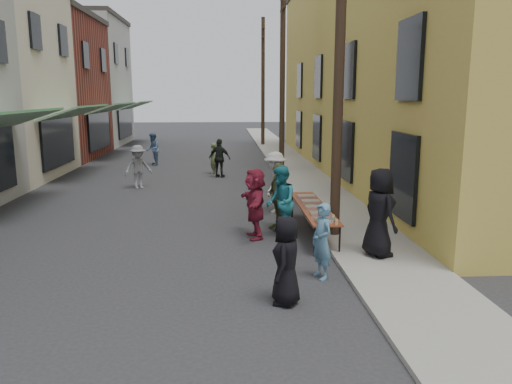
{
  "coord_description": "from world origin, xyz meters",
  "views": [
    {
      "loc": [
        1.47,
        -9.35,
        3.64
      ],
      "look_at": [
        2.24,
        2.64,
        1.3
      ],
      "focal_mm": 35.0,
      "sensor_mm": 36.0,
      "label": 1
    }
  ],
  "objects": [
    {
      "name": "cup_stack",
      "position": [
        4.0,
        1.48,
        0.81
      ],
      "size": [
        0.08,
        0.08,
        0.12
      ],
      "primitive_type": "cylinder",
      "color": "tan",
      "rests_on": "serving_table"
    },
    {
      "name": "serving_table",
      "position": [
        3.8,
        3.38,
        0.71
      ],
      "size": [
        0.7,
        4.0,
        0.75
      ],
      "color": "maroon",
      "rests_on": "ground"
    },
    {
      "name": "guest_front_a",
      "position": [
        2.53,
        -1.07,
        0.8
      ],
      "size": [
        0.71,
        0.89,
        1.59
      ],
      "primitive_type": "imported",
      "rotation": [
        0.0,
        0.0,
        -1.86
      ],
      "color": "black",
      "rests_on": "ground"
    },
    {
      "name": "ground",
      "position": [
        0.0,
        0.0,
        0.0
      ],
      "size": [
        120.0,
        120.0,
        0.0
      ],
      "primitive_type": "plane",
      "color": "#28282B",
      "rests_on": "ground"
    },
    {
      "name": "passerby_left",
      "position": [
        -1.92,
        10.37,
        0.86
      ],
      "size": [
        1.28,
        1.1,
        1.72
      ],
      "primitive_type": "imported",
      "rotation": [
        0.0,
        0.0,
        0.52
      ],
      "color": "slate",
      "rests_on": "ground"
    },
    {
      "name": "guest_front_b",
      "position": [
        3.4,
        0.13,
        0.77
      ],
      "size": [
        0.54,
        0.66,
        1.55
      ],
      "primitive_type": "imported",
      "rotation": [
        0.0,
        0.0,
        -1.22
      ],
      "color": "teal",
      "rests_on": "ground"
    },
    {
      "name": "catering_tray_sausage",
      "position": [
        3.8,
        1.73,
        0.79
      ],
      "size": [
        0.5,
        0.33,
        0.08
      ],
      "primitive_type": "cube",
      "color": "maroon",
      "rests_on": "serving_table"
    },
    {
      "name": "catering_tray_foil_d",
      "position": [
        3.8,
        3.78,
        0.79
      ],
      "size": [
        0.5,
        0.33,
        0.08
      ],
      "primitive_type": "cube",
      "color": "#B2B2B7",
      "rests_on": "serving_table"
    },
    {
      "name": "guest_front_c",
      "position": [
        2.9,
        3.06,
        0.94
      ],
      "size": [
        0.73,
        0.93,
        1.88
      ],
      "primitive_type": "imported",
      "rotation": [
        0.0,
        0.0,
        -1.55
      ],
      "color": "teal",
      "rests_on": "ground"
    },
    {
      "name": "guest_queue_back",
      "position": [
        2.24,
        3.11,
        0.91
      ],
      "size": [
        0.69,
        1.73,
        1.82
      ],
      "primitive_type": "imported",
      "rotation": [
        0.0,
        0.0,
        -1.48
      ],
      "color": "maroon",
      "rests_on": "ground"
    },
    {
      "name": "building_ochre",
      "position": [
        11.1,
        14.0,
        5.0
      ],
      "size": [
        10.0,
        28.0,
        10.0
      ],
      "primitive_type": "cube",
      "color": "gold",
      "rests_on": "ground"
    },
    {
      "name": "catering_tray_buns",
      "position": [
        3.8,
        3.08,
        0.79
      ],
      "size": [
        0.5,
        0.33,
        0.08
      ],
      "primitive_type": "cube",
      "color": "tan",
      "rests_on": "serving_table"
    },
    {
      "name": "guest_front_d",
      "position": [
        3.05,
        5.95,
        0.96
      ],
      "size": [
        1.11,
        1.41,
        1.92
      ],
      "primitive_type": "imported",
      "rotation": [
        0.0,
        0.0,
        -1.93
      ],
      "color": "beige",
      "rests_on": "ground"
    },
    {
      "name": "passerby_mid",
      "position": [
        1.27,
        12.87,
        0.87
      ],
      "size": [
        1.1,
        0.79,
        1.74
      ],
      "primitive_type": "imported",
      "rotation": [
        0.0,
        0.0,
        2.74
      ],
      "color": "black",
      "rests_on": "ground"
    },
    {
      "name": "utility_pole_mid",
      "position": [
        4.3,
        15.0,
        4.5
      ],
      "size": [
        0.26,
        0.26,
        9.0
      ],
      "primitive_type": "cylinder",
      "color": "#2D2116",
      "rests_on": "ground"
    },
    {
      "name": "condiment_jar_a",
      "position": [
        3.58,
        1.43,
        0.79
      ],
      "size": [
        0.07,
        0.07,
        0.08
      ],
      "primitive_type": "cylinder",
      "color": "#A57F26",
      "rests_on": "serving_table"
    },
    {
      "name": "passerby_far",
      "position": [
        -2.27,
        17.08,
        0.86
      ],
      "size": [
        0.73,
        0.9,
        1.71
      ],
      "primitive_type": "imported",
      "rotation": [
        0.0,
        0.0,
        4.82
      ],
      "color": "#4E6A97",
      "rests_on": "ground"
    },
    {
      "name": "utility_pole_far",
      "position": [
        4.3,
        27.0,
        4.5
      ],
      "size": [
        0.26,
        0.26,
        9.0
      ],
      "primitive_type": "cylinder",
      "color": "#2D2116",
      "rests_on": "ground"
    },
    {
      "name": "server",
      "position": [
        4.88,
        1.18,
        1.09
      ],
      "size": [
        0.9,
        1.11,
        1.98
      ],
      "primitive_type": "imported",
      "rotation": [
        0.0,
        0.0,
        1.89
      ],
      "color": "black",
      "rests_on": "sidewalk"
    },
    {
      "name": "passerby_right",
      "position": [
        0.94,
        13.95,
        0.73
      ],
      "size": [
        0.44,
        0.59,
        1.45
      ],
      "primitive_type": "imported",
      "rotation": [
        0.0,
        0.0,
        4.52
      ],
      "color": "#54643A",
      "rests_on": "ground"
    },
    {
      "name": "condiment_jar_b",
      "position": [
        3.58,
        1.53,
        0.79
      ],
      "size": [
        0.07,
        0.07,
        0.08
      ],
      "primitive_type": "cylinder",
      "color": "#A57F26",
      "rests_on": "serving_table"
    },
    {
      "name": "sidewalk",
      "position": [
        5.0,
        15.0,
        0.05
      ],
      "size": [
        2.2,
        60.0,
        0.1
      ],
      "primitive_type": "cube",
      "color": "gray",
      "rests_on": "ground"
    },
    {
      "name": "guest_front_e",
      "position": [
        2.93,
        3.89,
        0.92
      ],
      "size": [
        0.76,
        1.17,
        1.84
      ],
      "primitive_type": "imported",
      "rotation": [
        0.0,
        0.0,
        -1.26
      ],
      "color": "#5B643A",
      "rests_on": "ground"
    },
    {
      "name": "catering_tray_buns_end",
      "position": [
        3.8,
        4.48,
        0.79
      ],
      "size": [
        0.5,
        0.33,
        0.08
      ],
      "primitive_type": "cube",
      "color": "tan",
      "rests_on": "serving_table"
    },
    {
      "name": "condiment_jar_c",
      "position": [
        3.58,
        1.63,
        0.79
      ],
      "size": [
        0.07,
        0.07,
        0.08
      ],
      "primitive_type": "cylinder",
      "color": "#A57F26",
      "rests_on": "serving_table"
    },
    {
      "name": "catering_tray_foil_b",
      "position": [
        3.8,
        2.38,
        0.79
      ],
      "size": [
        0.5,
        0.33,
        0.08
      ],
      "primitive_type": "cube",
      "color": "#B2B2B7",
      "rests_on": "serving_table"
    },
    {
      "name": "utility_pole_near",
      "position": [
        4.3,
        3.0,
        4.5
      ],
      "size": [
        0.26,
        0.26,
        9.0
      ],
      "primitive_type": "cylinder",
      "color": "#2D2116",
      "rests_on": "ground"
    }
  ]
}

